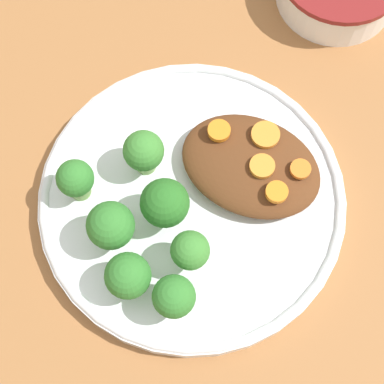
% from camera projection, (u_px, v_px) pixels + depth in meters
% --- Properties ---
extents(ground_plane, '(4.00, 4.00, 0.00)m').
position_uv_depth(ground_plane, '(192.00, 204.00, 0.60)').
color(ground_plane, '#9E6638').
extents(plate, '(0.28, 0.28, 0.02)m').
position_uv_depth(plate, '(192.00, 200.00, 0.59)').
color(plate, white).
rests_on(plate, ground_plane).
extents(stew_mound, '(0.13, 0.10, 0.03)m').
position_uv_depth(stew_mound, '(251.00, 166.00, 0.58)').
color(stew_mound, '#5B3319').
rests_on(stew_mound, plate).
extents(broccoli_floret_0, '(0.04, 0.04, 0.06)m').
position_uv_depth(broccoli_floret_0, '(165.00, 203.00, 0.55)').
color(broccoli_floret_0, '#759E51').
rests_on(broccoli_floret_0, plate).
extents(broccoli_floret_1, '(0.03, 0.03, 0.05)m').
position_uv_depth(broccoli_floret_1, '(76.00, 180.00, 0.56)').
color(broccoli_floret_1, '#759E51').
rests_on(broccoli_floret_1, plate).
extents(broccoli_floret_2, '(0.04, 0.04, 0.05)m').
position_uv_depth(broccoli_floret_2, '(144.00, 152.00, 0.57)').
color(broccoli_floret_2, '#7FA85B').
rests_on(broccoli_floret_2, plate).
extents(broccoli_floret_3, '(0.04, 0.04, 0.05)m').
position_uv_depth(broccoli_floret_3, '(174.00, 297.00, 0.52)').
color(broccoli_floret_3, '#759E51').
rests_on(broccoli_floret_3, plate).
extents(broccoli_floret_4, '(0.04, 0.04, 0.06)m').
position_uv_depth(broccoli_floret_4, '(111.00, 226.00, 0.54)').
color(broccoli_floret_4, '#7FA85B').
rests_on(broccoli_floret_4, plate).
extents(broccoli_floret_5, '(0.04, 0.04, 0.05)m').
position_uv_depth(broccoli_floret_5, '(128.00, 276.00, 0.53)').
color(broccoli_floret_5, '#7FA85B').
rests_on(broccoli_floret_5, plate).
extents(broccoli_floret_6, '(0.03, 0.03, 0.05)m').
position_uv_depth(broccoli_floret_6, '(190.00, 251.00, 0.53)').
color(broccoli_floret_6, '#759E51').
rests_on(broccoli_floret_6, plate).
extents(carrot_slice_0, '(0.03, 0.03, 0.00)m').
position_uv_depth(carrot_slice_0, '(265.00, 135.00, 0.57)').
color(carrot_slice_0, orange).
rests_on(carrot_slice_0, stew_mound).
extents(carrot_slice_1, '(0.02, 0.02, 0.01)m').
position_uv_depth(carrot_slice_1, '(277.00, 192.00, 0.55)').
color(carrot_slice_1, orange).
rests_on(carrot_slice_1, stew_mound).
extents(carrot_slice_2, '(0.02, 0.02, 0.00)m').
position_uv_depth(carrot_slice_2, '(300.00, 169.00, 0.56)').
color(carrot_slice_2, orange).
rests_on(carrot_slice_2, stew_mound).
extents(carrot_slice_3, '(0.02, 0.02, 0.00)m').
position_uv_depth(carrot_slice_3, '(262.00, 166.00, 0.56)').
color(carrot_slice_3, orange).
rests_on(carrot_slice_3, stew_mound).
extents(carrot_slice_4, '(0.02, 0.02, 0.01)m').
position_uv_depth(carrot_slice_4, '(223.00, 132.00, 0.57)').
color(carrot_slice_4, orange).
rests_on(carrot_slice_4, stew_mound).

